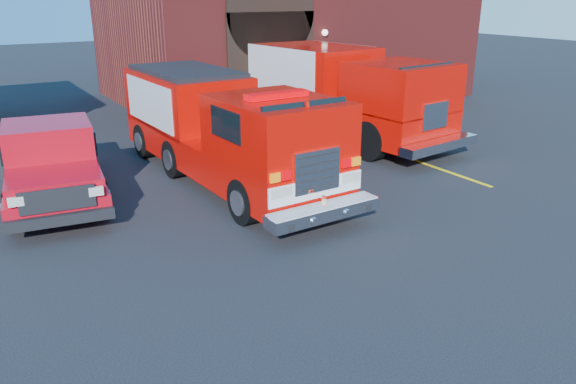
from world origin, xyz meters
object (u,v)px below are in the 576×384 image
fire_station (283,1)px  secondary_truck (331,88)px  fire_engine (222,128)px  pickup_truck (51,161)px

fire_station → secondary_truck: fire_station is taller
fire_engine → pickup_truck: (-4.04, 0.94, -0.50)m
fire_station → pickup_truck: fire_station is taller
fire_engine → secondary_truck: secondary_truck is taller
fire_station → fire_engine: (-8.03, -10.36, -2.86)m
fire_station → secondary_truck: bearing=-109.7°
pickup_truck → secondary_truck: 9.45m
fire_station → pickup_truck: bearing=-142.0°
pickup_truck → secondary_truck: secondary_truck is taller
fire_station → secondary_truck: 8.69m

